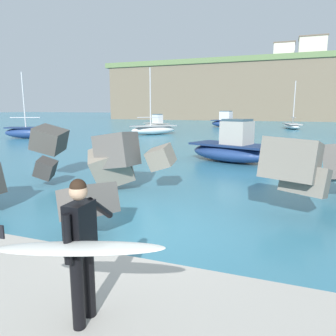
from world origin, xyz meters
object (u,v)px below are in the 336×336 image
at_px(surfer_with_board, 78,245).
at_px(boat_mid_right, 154,129).
at_px(boat_near_right, 292,126).
at_px(boat_far_centre, 232,148).
at_px(boat_far_left, 228,122).
at_px(boat_near_left, 30,132).
at_px(station_building_central, 312,49).
at_px(boat_mid_left, 156,124).
at_px(station_building_west, 284,54).

distance_m(surfer_with_board, boat_mid_right, 31.47).
bearing_deg(boat_near_right, boat_far_centre, -96.05).
xyz_separation_m(surfer_with_board, boat_far_left, (-6.29, 45.39, -0.49)).
xyz_separation_m(boat_near_left, boat_far_centre, (20.25, -6.97, 0.12)).
xyz_separation_m(boat_near_left, boat_far_left, (14.53, 24.38, 0.19)).
bearing_deg(station_building_central, surfer_with_board, -94.38).
bearing_deg(boat_far_left, surfer_with_board, -82.10).
relative_size(surfer_with_board, station_building_central, 0.33).
xyz_separation_m(boat_mid_left, boat_far_centre, (14.91, -25.46, 0.09)).
height_order(surfer_with_board, station_building_central, station_building_central).
distance_m(boat_near_left, station_building_central, 71.80).
distance_m(boat_mid_right, station_building_west, 65.03).
relative_size(surfer_with_board, boat_far_left, 0.37).
bearing_deg(boat_near_right, surfer_with_board, -93.46).
height_order(surfer_with_board, boat_mid_left, boat_mid_left).
distance_m(boat_near_left, boat_far_left, 28.38).
distance_m(surfer_with_board, boat_far_centre, 14.06).
bearing_deg(boat_mid_right, surfer_with_board, -68.52).
height_order(boat_far_left, boat_far_centre, boat_far_left).
distance_m(boat_near_right, boat_far_centre, 31.23).
bearing_deg(boat_mid_left, boat_near_left, -106.11).
bearing_deg(boat_near_left, station_building_west, 73.41).
bearing_deg(boat_mid_left, boat_far_left, 32.68).
xyz_separation_m(surfer_with_board, boat_near_left, (-20.82, 21.01, -0.69)).
relative_size(surfer_with_board, boat_far_centre, 0.43).
relative_size(boat_mid_left, station_building_west, 0.86).
xyz_separation_m(boat_near_left, boat_mid_right, (9.30, 8.26, -0.04)).
relative_size(boat_far_left, station_building_west, 1.05).
distance_m(surfer_with_board, station_building_central, 87.01).
bearing_deg(boat_far_centre, surfer_with_board, -87.69).
bearing_deg(surfer_with_board, boat_far_left, 97.90).
bearing_deg(station_building_central, boat_mid_right, -107.87).
height_order(boat_near_left, boat_near_right, boat_near_right).
bearing_deg(boat_near_right, boat_near_left, -134.36).
relative_size(surfer_with_board, station_building_west, 0.38).
xyz_separation_m(boat_far_left, station_building_central, (12.83, 39.91, 16.33)).
bearing_deg(boat_mid_left, boat_near_right, 17.09).
xyz_separation_m(station_building_west, station_building_central, (6.49, -5.77, -0.06)).
height_order(boat_near_left, station_building_central, station_building_central).
distance_m(boat_mid_left, station_building_central, 53.43).
distance_m(boat_near_right, station_building_central, 43.70).
height_order(boat_near_right, station_building_central, station_building_central).
bearing_deg(station_building_central, boat_far_left, -107.82).
relative_size(boat_mid_left, station_building_central, 0.73).
relative_size(boat_near_left, boat_near_right, 0.94).
bearing_deg(station_building_west, surfer_with_board, -90.03).
bearing_deg(boat_far_centre, station_building_central, 84.31).
relative_size(boat_near_left, station_building_central, 0.95).
height_order(surfer_with_board, boat_near_left, boat_near_left).
bearing_deg(boat_near_right, boat_mid_left, -162.91).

